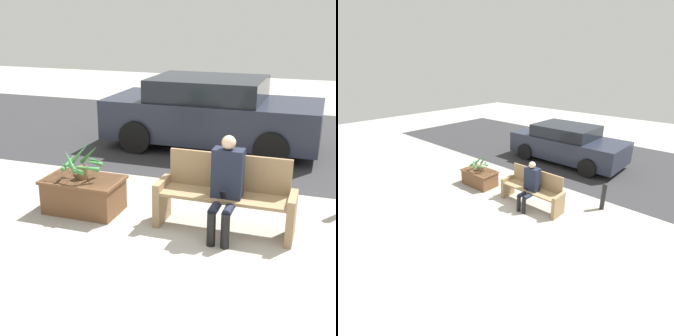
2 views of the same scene
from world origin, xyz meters
The scene contains 7 objects.
ground_plane centered at (0.00, 0.00, 0.00)m, with size 30.00×30.00×0.00m, color #9E998E.
road_surface centered at (0.00, 5.29, 0.00)m, with size 20.00×6.00×0.01m, color #2D2D30.
bench centered at (0.03, 0.81, 0.44)m, with size 1.73×0.49×0.94m.
person_seated centered at (0.07, 0.63, 0.68)m, with size 0.37×0.58×1.25m.
planter_box centered at (-1.92, 0.70, 0.26)m, with size 1.05×0.67×0.48m.
potted_plant centered at (-1.91, 0.69, 0.69)m, with size 0.57×0.60×0.47m.
parked_car centered at (-1.07, 4.38, 0.70)m, with size 4.17×1.98×1.40m.
Camera 1 is at (1.14, -4.53, 2.64)m, focal length 50.00 mm.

